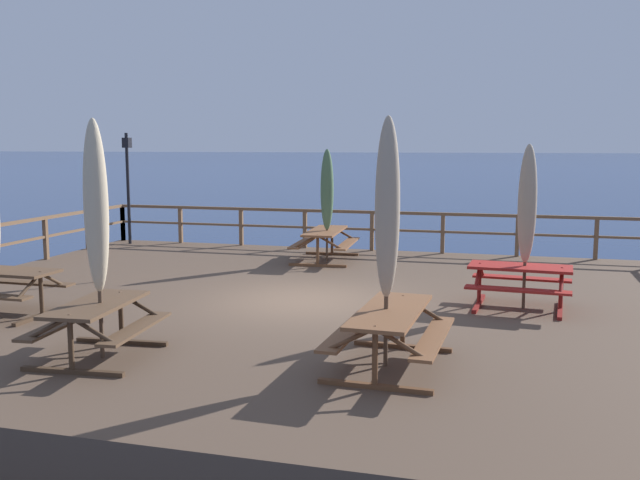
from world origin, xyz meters
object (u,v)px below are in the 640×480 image
Objects in this scene: picnic_table_front_right at (97,318)px; patio_umbrella_tall_mid_right at (387,209)px; patio_umbrella_tall_back_right at (527,205)px; picnic_table_mid_left at (520,278)px; picnic_table_back_right at (325,238)px; picnic_table_mid_right at (390,325)px; lamp_post_hooked at (128,171)px; patio_umbrella_tall_back_left at (92,206)px; patio_umbrella_short_front at (327,190)px; patio_umbrella_tall_front at (96,208)px.

patio_umbrella_tall_mid_right reaches higher than picnic_table_front_right.
patio_umbrella_tall_mid_right is at bearing -114.97° from patio_umbrella_tall_back_right.
patio_umbrella_tall_mid_right is at bearing 10.24° from picnic_table_front_right.
picnic_table_front_right is at bearing -140.80° from picnic_table_mid_left.
picnic_table_back_right is at bearing 139.28° from patio_umbrella_tall_back_right.
picnic_table_mid_left is at bearing 66.83° from picnic_table_mid_right.
picnic_table_mid_right is 13.00m from lamp_post_hooked.
lamp_post_hooked is (-6.16, 1.21, 1.55)m from picnic_table_back_right.
picnic_table_front_right is 7.14m from picnic_table_mid_left.
patio_umbrella_tall_mid_right is at bearing 152.74° from picnic_table_mid_right.
patio_umbrella_tall_back_right is at bearing -0.50° from patio_umbrella_tall_back_left.
patio_umbrella_tall_back_left reaches higher than picnic_table_mid_left.
picnic_table_front_right is 0.66× the size of patio_umbrella_short_front.
picnic_table_front_right is 5.62m from patio_umbrella_tall_back_left.
patio_umbrella_tall_back_left is at bearing 179.50° from patio_umbrella_tall_back_right.
lamp_post_hooked is at bearing 135.02° from picnic_table_mid_right.
lamp_post_hooked is (-10.78, 5.27, 1.56)m from picnic_table_mid_left.
picnic_table_mid_right is 4.43m from patio_umbrella_tall_back_right.
picnic_table_mid_right and picnic_table_back_right have the same top height.
patio_umbrella_short_front is 6.36m from lamp_post_hooked.
picnic_table_mid_right is 1.50m from patio_umbrella_tall_mid_right.
picnic_table_front_right is at bearing -170.39° from picnic_table_mid_right.
picnic_table_front_right and picnic_table_back_right have the same top height.
patio_umbrella_short_front is at bearing 83.49° from picnic_table_front_right.
patio_umbrella_tall_front is 1.27× the size of patio_umbrella_tall_back_left.
picnic_table_back_right is at bearing 110.58° from picnic_table_mid_right.
patio_umbrella_tall_front is at bearing -140.95° from patio_umbrella_tall_back_right.
patio_umbrella_tall_mid_right is at bearing -69.74° from picnic_table_back_right.
patio_umbrella_short_front is at bearing 110.00° from patio_umbrella_tall_mid_right.
picnic_table_mid_right is 0.75× the size of patio_umbrella_tall_back_right.
picnic_table_front_right is 7.32m from patio_umbrella_tall_back_right.
patio_umbrella_tall_front reaches higher than patio_umbrella_tall_back_left.
picnic_table_mid_right is 8.04m from patio_umbrella_tall_back_left.
picnic_table_back_right is 0.82× the size of patio_umbrella_short_front.
patio_umbrella_tall_mid_right is 1.17× the size of patio_umbrella_short_front.
picnic_table_front_right is at bearing -96.03° from picnic_table_back_right.
patio_umbrella_tall_mid_right reaches higher than picnic_table_mid_left.
picnic_table_mid_right is at bearing 9.61° from picnic_table_front_right.
lamp_post_hooked is (-10.86, 5.25, 0.28)m from patio_umbrella_tall_back_right.
lamp_post_hooked is at bearing 134.93° from patio_umbrella_tall_mid_right.
picnic_table_front_right is at bearing -61.77° from lamp_post_hooked.
patio_umbrella_tall_back_right is at bearing 38.95° from picnic_table_front_right.
patio_umbrella_tall_front is at bearing 24.30° from picnic_table_front_right.
patio_umbrella_tall_back_left is (-3.09, 4.59, -0.43)m from patio_umbrella_tall_front.
patio_umbrella_tall_back_left reaches higher than picnic_table_front_right.
patio_umbrella_tall_mid_right is 8.33m from patio_umbrella_short_front.
picnic_table_mid_left is 0.58× the size of lamp_post_hooked.
patio_umbrella_tall_mid_right is (3.77, 0.67, 0.01)m from patio_umbrella_tall_front.
lamp_post_hooked reaches higher than picnic_table_mid_left.
patio_umbrella_tall_back_left reaches higher than picnic_table_mid_right.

